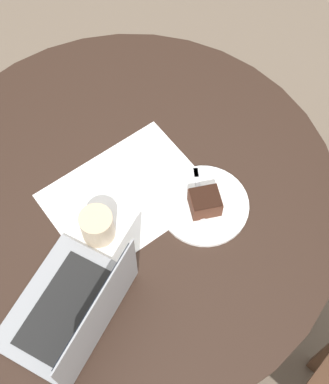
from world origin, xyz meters
The scene contains 8 objects.
ground_plane centered at (0.00, 0.00, 0.00)m, with size 12.00×12.00×0.00m, color #6B5B4C.
dining_table centered at (0.00, 0.00, 0.60)m, with size 1.15×1.15×0.72m.
paper_document centered at (0.00, -0.01, 0.72)m, with size 0.48×0.42×0.00m.
plate centered at (0.19, -0.09, 0.72)m, with size 0.23×0.23×0.01m.
cake_slice centered at (0.19, -0.10, 0.76)m, with size 0.08×0.07×0.06m.
fork centered at (0.19, -0.05, 0.73)m, with size 0.05×0.17×0.00m.
coffee_glass centered at (-0.09, -0.10, 0.76)m, with size 0.08×0.08×0.09m.
laptop centered at (-0.19, -0.29, 0.75)m, with size 0.37×0.38×0.22m.
Camera 1 is at (-0.08, -0.68, 1.96)m, focal length 50.00 mm.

